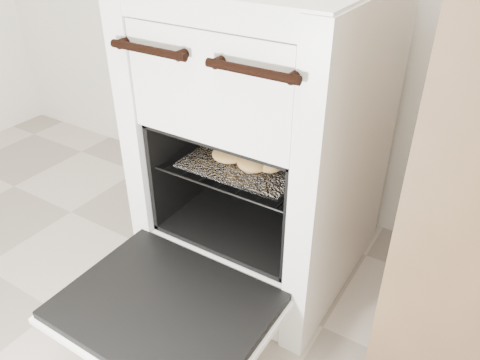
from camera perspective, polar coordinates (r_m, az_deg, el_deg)
name	(u,v)px	position (r m, az deg, el deg)	size (l,w,h in m)	color
stove	(265,145)	(1.30, 3.11, 4.28)	(0.54, 0.60, 0.83)	white
oven_door	(165,308)	(1.13, -9.09, -15.18)	(0.49, 0.38, 0.03)	black
oven_rack	(254,158)	(1.26, 1.75, 2.67)	(0.39, 0.38, 0.01)	black
foil_sheet	(251,159)	(1.24, 1.33, 2.55)	(0.31, 0.27, 0.01)	silver
baked_rolls	(246,149)	(1.24, 0.75, 3.74)	(0.26, 0.24, 0.04)	tan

